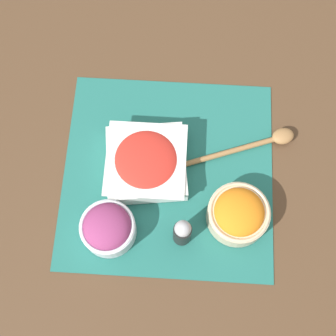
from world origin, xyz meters
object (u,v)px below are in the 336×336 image
wooden_spoon (259,143)px  pepper_shaker (182,232)px  onion_bowl (108,228)px  tomato_bowl (146,162)px  carrot_bowl (238,213)px

wooden_spoon → pepper_shaker: pepper_shaker is taller
onion_bowl → wooden_spoon: bearing=124.6°
tomato_bowl → pepper_shaker: 0.17m
carrot_bowl → wooden_spoon: size_ratio=0.51×
wooden_spoon → pepper_shaker: 0.27m
wooden_spoon → onion_bowl: bearing=-55.4°
tomato_bowl → carrot_bowl: 0.22m
carrot_bowl → onion_bowl: (0.05, -0.26, 0.00)m
onion_bowl → wooden_spoon: size_ratio=0.45×
wooden_spoon → carrot_bowl: bearing=-16.0°
onion_bowl → wooden_spoon: onion_bowl is taller
tomato_bowl → pepper_shaker: (0.15, 0.08, 0.02)m
wooden_spoon → pepper_shaker: size_ratio=2.53×
wooden_spoon → pepper_shaker: bearing=-36.5°
tomato_bowl → carrot_bowl: bearing=62.7°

